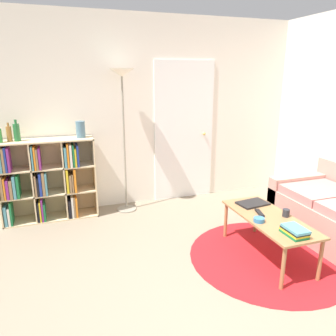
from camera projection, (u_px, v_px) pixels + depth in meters
ground_plane at (248, 332)px, 2.40m from camera, size 14.00×14.00×0.00m
wall_back at (148, 114)px, 4.59m from camera, size 7.44×0.11×2.60m
rug at (269, 257)px, 3.38m from camera, size 1.63×1.63×0.01m
bookshelf at (45, 180)px, 4.16m from camera, size 1.16×0.34×1.05m
floor_lamp at (122, 92)px, 4.14m from camera, size 0.32×0.32×1.89m
coffee_table at (269, 221)px, 3.30m from camera, size 0.48×1.11×0.44m
laptop at (253, 203)px, 3.61m from camera, size 0.35×0.26×0.02m
bowl at (259, 220)px, 3.17m from camera, size 0.11×0.11×0.04m
book_stack_on_table at (295, 231)px, 2.90m from camera, size 0.16×0.24×0.08m
cup at (286, 213)px, 3.28m from camera, size 0.07×0.07×0.08m
remote at (260, 213)px, 3.36m from camera, size 0.09×0.18×0.02m
bottle_middle at (9, 134)px, 3.90m from camera, size 0.06×0.06×0.23m
bottle_right at (17, 132)px, 3.91m from camera, size 0.07×0.07×0.26m
vase_on_shelf at (81, 129)px, 4.14m from camera, size 0.11×0.11×0.21m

